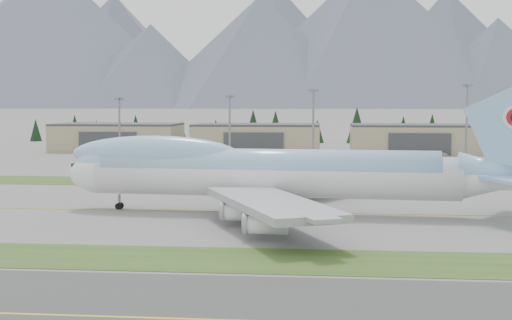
# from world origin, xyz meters

# --- Properties ---
(ground) EXTENTS (7000.00, 7000.00, 0.00)m
(ground) POSITION_xyz_m (0.00, 0.00, 0.00)
(ground) COLOR slate
(ground) RESTS_ON ground
(grass_strip_near) EXTENTS (400.00, 14.00, 0.08)m
(grass_strip_near) POSITION_xyz_m (0.00, -38.00, 0.00)
(grass_strip_near) COLOR #354F1C
(grass_strip_near) RESTS_ON ground
(grass_strip_far) EXTENTS (400.00, 18.00, 0.08)m
(grass_strip_far) POSITION_xyz_m (0.00, 45.00, 0.00)
(grass_strip_far) COLOR #354F1C
(grass_strip_far) RESTS_ON ground
(asphalt_taxiway) EXTENTS (400.00, 32.00, 0.04)m
(asphalt_taxiway) POSITION_xyz_m (0.00, -62.00, 0.00)
(asphalt_taxiway) COLOR #373737
(asphalt_taxiway) RESTS_ON ground
(taxiway_line_main) EXTENTS (400.00, 0.40, 0.02)m
(taxiway_line_main) POSITION_xyz_m (0.00, 0.00, 0.00)
(taxiway_line_main) COLOR yellow
(taxiway_line_main) RESTS_ON ground
(taxiway_line_near) EXTENTS (400.00, 0.40, 0.02)m
(taxiway_line_near) POSITION_xyz_m (0.00, -62.00, 0.00)
(taxiway_line_near) COLOR yellow
(taxiway_line_near) RESTS_ON ground
(boeing_747_freighter) EXTENTS (82.77, 71.33, 21.81)m
(boeing_747_freighter) POSITION_xyz_m (1.86, -1.29, 7.19)
(boeing_747_freighter) COLOR white
(boeing_747_freighter) RESTS_ON ground
(hangar_left) EXTENTS (48.00, 26.60, 10.80)m
(hangar_left) POSITION_xyz_m (-70.00, 149.90, 5.39)
(hangar_left) COLOR tan
(hangar_left) RESTS_ON ground
(hangar_center) EXTENTS (48.00, 26.60, 10.80)m
(hangar_center) POSITION_xyz_m (-15.00, 149.90, 5.39)
(hangar_center) COLOR tan
(hangar_center) RESTS_ON ground
(hangar_right) EXTENTS (48.00, 26.60, 10.80)m
(hangar_right) POSITION_xyz_m (45.00, 149.90, 5.39)
(hangar_right) COLOR tan
(hangar_right) RESTS_ON ground
(floodlight_masts) EXTENTS (164.49, 10.61, 24.80)m
(floodlight_masts) POSITION_xyz_m (29.72, 109.19, 16.20)
(floodlight_masts) COLOR slate
(floodlight_masts) RESTS_ON ground
(service_vehicle_a) EXTENTS (2.88, 4.32, 1.37)m
(service_vehicle_a) POSITION_xyz_m (-24.70, 130.55, 0.00)
(service_vehicle_a) COLOR white
(service_vehicle_a) RESTS_ON ground
(service_vehicle_b) EXTENTS (4.13, 2.02, 1.30)m
(service_vehicle_b) POSITION_xyz_m (7.82, 116.81, 0.00)
(service_vehicle_b) COLOR gold
(service_vehicle_b) RESTS_ON ground
(service_vehicle_c) EXTENTS (2.88, 4.56, 1.23)m
(service_vehicle_c) POSITION_xyz_m (53.26, 133.72, 0.00)
(service_vehicle_c) COLOR silver
(service_vehicle_c) RESTS_ON ground
(conifer_belt) EXTENTS (268.41, 13.99, 16.99)m
(conifer_belt) POSITION_xyz_m (10.24, 211.01, 6.88)
(conifer_belt) COLOR black
(conifer_belt) RESTS_ON ground
(mountain_ridge_front) EXTENTS (4200.18, 1216.22, 510.17)m
(mountain_ridge_front) POSITION_xyz_m (-3.94, 2243.70, 226.99)
(mountain_ridge_front) COLOR #4E5669
(mountain_ridge_front) RESTS_ON ground
(mountain_ridge_rear) EXTENTS (4506.22, 1058.36, 529.18)m
(mountain_ridge_rear) POSITION_xyz_m (25.70, 2900.00, 255.08)
(mountain_ridge_rear) COLOR #4E5669
(mountain_ridge_rear) RESTS_ON ground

